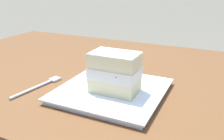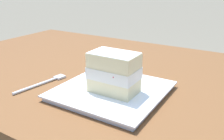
% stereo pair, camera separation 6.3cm
% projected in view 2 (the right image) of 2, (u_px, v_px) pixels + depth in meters
% --- Properties ---
extents(patio_table, '(1.21, 0.83, 0.73)m').
position_uv_depth(patio_table, '(94.00, 96.00, 0.90)').
color(patio_table, brown).
rests_on(patio_table, ground).
extents(dessert_plate, '(0.27, 0.27, 0.02)m').
position_uv_depth(dessert_plate, '(112.00, 91.00, 0.65)').
color(dessert_plate, white).
rests_on(dessert_plate, patio_table).
extents(cake_slice, '(0.12, 0.08, 0.10)m').
position_uv_depth(cake_slice, '(114.00, 73.00, 0.61)').
color(cake_slice, beige).
rests_on(cake_slice, dessert_plate).
extents(dessert_fork, '(0.04, 0.17, 0.01)m').
position_uv_depth(dessert_fork, '(44.00, 83.00, 0.71)').
color(dessert_fork, silver).
rests_on(dessert_fork, patio_table).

